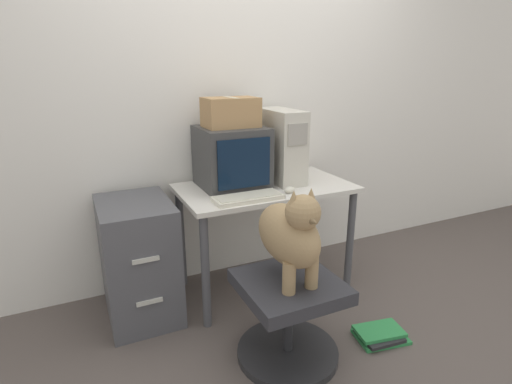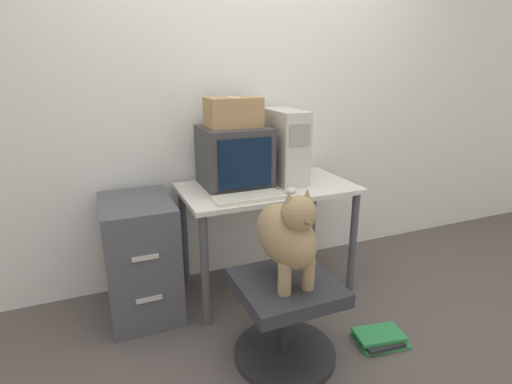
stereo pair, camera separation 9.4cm
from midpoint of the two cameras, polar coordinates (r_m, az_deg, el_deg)
The scene contains 12 objects.
ground_plane at distance 2.68m, azimuth 3.32°, elevation -16.27°, with size 12.00×12.00×0.00m, color #564C47.
wall_back at distance 2.86m, azimuth -3.04°, elevation 13.71°, with size 8.00×0.05×2.60m.
desk at distance 2.65m, azimuth 0.32°, elevation -1.33°, with size 1.13×0.63×0.74m.
crt_monitor at distance 2.58m, azimuth -4.53°, elevation 5.00°, with size 0.41×0.41×0.39m.
pc_tower at distance 2.71m, azimuth 2.52°, elevation 6.65°, with size 0.18×0.44×0.48m.
keyboard at distance 2.35m, azimuth -2.31°, elevation -0.79°, with size 0.41×0.17×0.03m.
computer_mouse at distance 2.47m, azimuth 3.75°, elevation 0.31°, with size 0.07×0.05×0.04m.
office_chair at distance 2.18m, azimuth 3.40°, elevation -17.07°, with size 0.54×0.54×0.46m.
dog at distance 1.96m, azimuth 3.58°, elevation -5.87°, with size 0.23×0.48×0.51m.
filing_cabinet at distance 2.57m, azimuth -17.40°, elevation -9.24°, with size 0.41×0.57×0.74m.
cardboard_box at distance 2.54m, azimuth -4.72°, elevation 11.28°, with size 0.33×0.22×0.18m.
book_stack_floor at distance 2.50m, azimuth 16.19°, elevation -18.97°, with size 0.31×0.24×0.06m.
Camera 1 is at (-1.12, -1.93, 1.49)m, focal length 28.00 mm.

